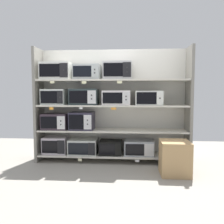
{
  "coord_description": "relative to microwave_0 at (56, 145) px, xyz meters",
  "views": [
    {
      "loc": [
        0.33,
        -4.32,
        1.31
      ],
      "look_at": [
        0.0,
        0.0,
        0.95
      ],
      "focal_mm": 37.17,
      "sensor_mm": 36.0,
      "label": 1
    }
  ],
  "objects": [
    {
      "name": "price_tag_4",
      "position": [
        1.14,
        -0.22,
        0.73
      ],
      "size": [
        0.09,
        0.0,
        0.04
      ],
      "primitive_type": "cube",
      "color": "orange"
    },
    {
      "name": "price_tag_0",
      "position": [
        0.52,
        -0.22,
        -0.22
      ],
      "size": [
        0.07,
        0.0,
        0.05
      ],
      "primitive_type": "cube",
      "color": "beige"
    },
    {
      "name": "microwave_4",
      "position": [
        0.01,
        0.0,
        0.46
      ],
      "size": [
        0.48,
        0.42,
        0.3
      ],
      "color": "#332832",
      "rests_on": "shelf_1"
    },
    {
      "name": "shelf_2",
      "position": [
        1.09,
        0.0,
        0.77
      ],
      "size": [
        2.77,
        0.45,
        0.03
      ],
      "primitive_type": "cube",
      "color": "beige"
    },
    {
      "name": "microwave_6",
      "position": [
        -0.01,
        -0.0,
        0.93
      ],
      "size": [
        0.44,
        0.36,
        0.29
      ],
      "color": "silver",
      "rests_on": "shelf_2"
    },
    {
      "name": "microwave_11",
      "position": [
        0.63,
        0.0,
        1.39
      ],
      "size": [
        0.48,
        0.43,
        0.27
      ],
      "color": "#B2B8B6",
      "rests_on": "shelf_3"
    },
    {
      "name": "price_tag_2",
      "position": [
        0.01,
        -0.22,
        0.72
      ],
      "size": [
        0.07,
        0.0,
        0.05
      ],
      "primitive_type": "cube",
      "color": "orange"
    },
    {
      "name": "shipping_carton",
      "position": [
        2.15,
        -0.63,
        -0.03
      ],
      "size": [
        0.46,
        0.46,
        0.54
      ],
      "primitive_type": "cube",
      "color": "tan",
      "rests_on": "ground"
    },
    {
      "name": "price_tag_5",
      "position": [
        0.03,
        -0.22,
        1.2
      ],
      "size": [
        0.08,
        0.0,
        0.04
      ],
      "primitive_type": "cube",
      "color": "beige"
    },
    {
      "name": "shelf_0",
      "position": [
        1.09,
        0.0,
        -0.17
      ],
      "size": [
        2.77,
        0.45,
        0.03
      ],
      "primitive_type": "cube",
      "color": "beige",
      "rests_on": "ground"
    },
    {
      "name": "microwave_8",
      "position": [
        1.18,
        -0.0,
        0.92
      ],
      "size": [
        0.51,
        0.43,
        0.27
      ],
      "color": "silver",
      "rests_on": "shelf_2"
    },
    {
      "name": "price_tag_1",
      "position": [
        1.57,
        -0.22,
        -0.21
      ],
      "size": [
        0.07,
        0.0,
        0.04
      ],
      "primitive_type": "cube",
      "color": "white"
    },
    {
      "name": "upright_left",
      "position": [
        -0.32,
        0.0,
        0.77
      ],
      "size": [
        0.05,
        0.45,
        2.14
      ],
      "primitive_type": "cube",
      "color": "gray",
      "rests_on": "ground"
    },
    {
      "name": "price_tag_7",
      "position": [
        1.24,
        -0.22,
        1.19
      ],
      "size": [
        0.09,
        0.0,
        0.05
      ],
      "primitive_type": "cube",
      "color": "beige"
    },
    {
      "name": "price_tag_3",
      "position": [
        0.55,
        -0.22,
        0.73
      ],
      "size": [
        0.06,
        0.0,
        0.03
      ],
      "primitive_type": "cube",
      "color": "white"
    },
    {
      "name": "ground",
      "position": [
        1.09,
        -1.0,
        -0.31
      ],
      "size": [
        6.77,
        6.0,
        0.02
      ],
      "primitive_type": "cube",
      "color": "gray"
    },
    {
      "name": "shelf_3",
      "position": [
        1.09,
        0.0,
        1.24
      ],
      "size": [
        2.77,
        0.45,
        0.03
      ],
      "primitive_type": "cube",
      "color": "beige"
    },
    {
      "name": "microwave_5",
      "position": [
        0.52,
        -0.0,
        0.48
      ],
      "size": [
        0.44,
        0.42,
        0.33
      ],
      "color": "#2C2939",
      "rests_on": "shelf_1"
    },
    {
      "name": "price_tag_6",
      "position": [
        0.61,
        -0.22,
        1.19
      ],
      "size": [
        0.08,
        0.0,
        0.05
      ],
      "primitive_type": "cube",
      "color": "beige"
    },
    {
      "name": "upright_right",
      "position": [
        2.51,
        0.0,
        0.77
      ],
      "size": [
        0.05,
        0.45,
        2.14
      ],
      "primitive_type": "cube",
      "color": "gray",
      "rests_on": "ground"
    },
    {
      "name": "microwave_3",
      "position": [
        1.6,
        -0.0,
        -0.02
      ],
      "size": [
        0.54,
        0.38,
        0.28
      ],
      "color": "#9CA1A8",
      "rests_on": "shelf_0"
    },
    {
      "name": "microwave_1",
      "position": [
        0.54,
        -0.0,
        -0.02
      ],
      "size": [
        0.53,
        0.43,
        0.28
      ],
      "color": "#B8BDB5",
      "rests_on": "shelf_0"
    },
    {
      "name": "microwave_10",
      "position": [
        0.05,
        0.0,
        1.41
      ],
      "size": [
        0.55,
        0.43,
        0.32
      ],
      "color": "white",
      "rests_on": "shelf_3"
    },
    {
      "name": "microwave_2",
      "position": [
        1.07,
        -0.0,
        -0.03
      ],
      "size": [
        0.42,
        0.35,
        0.26
      ],
      "color": "black",
      "rests_on": "shelf_0"
    },
    {
      "name": "microwave_7",
      "position": [
        0.57,
        -0.0,
        0.93
      ],
      "size": [
        0.52,
        0.39,
        0.3
      ],
      "color": "#293536",
      "rests_on": "shelf_2"
    },
    {
      "name": "shelf_1",
      "position": [
        1.09,
        0.0,
        0.3
      ],
      "size": [
        2.77,
        0.45,
        0.03
      ],
      "primitive_type": "cube",
      "color": "beige"
    },
    {
      "name": "microwave_12",
      "position": [
        1.2,
        -0.0,
        1.41
      ],
      "size": [
        0.51,
        0.44,
        0.32
      ],
      "color": "#BAB9B9",
      "rests_on": "shelf_3"
    },
    {
      "name": "microwave_0",
      "position": [
        0.0,
        0.0,
        0.0
      ],
      "size": [
        0.46,
        0.34,
        0.32
      ],
      "color": "#BCB0BC",
      "rests_on": "shelf_0"
    },
    {
      "name": "back_panel",
      "position": [
        1.09,
        0.25,
        0.77
      ],
      "size": [
        2.97,
        0.04,
        2.14
      ],
      "primitive_type": "cube",
      "color": "beige",
      "rests_on": "ground"
    },
    {
      "name": "microwave_9",
      "position": [
        1.77,
        -0.0,
        0.91
      ],
      "size": [
        0.49,
        0.4,
        0.26
      ],
      "color": "silver",
      "rests_on": "shelf_2"
    }
  ]
}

